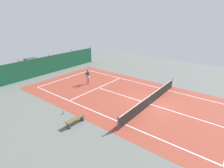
# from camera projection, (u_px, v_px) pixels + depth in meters

# --- Properties ---
(ground_plane) EXTENTS (36.00, 36.00, 0.00)m
(ground_plane) POSITION_uv_depth(u_px,v_px,m) (150.00, 104.00, 16.38)
(ground_plane) COLOR slate
(court_surface) EXTENTS (11.02, 26.60, 0.01)m
(court_surface) POSITION_uv_depth(u_px,v_px,m) (150.00, 104.00, 16.37)
(court_surface) COLOR brown
(court_surface) RESTS_ON ground
(tennis_net) EXTENTS (10.12, 0.10, 1.10)m
(tennis_net) POSITION_uv_depth(u_px,v_px,m) (151.00, 99.00, 16.19)
(tennis_net) COLOR black
(tennis_net) RESTS_ON ground
(back_fence) EXTENTS (16.30, 0.98, 2.70)m
(back_fence) POSITION_uv_depth(u_px,v_px,m) (48.00, 68.00, 25.24)
(back_fence) COLOR #14472D
(back_fence) RESTS_ON ground
(tennis_player) EXTENTS (0.76, 0.72, 1.64)m
(tennis_player) POSITION_uv_depth(u_px,v_px,m) (88.00, 76.00, 20.84)
(tennis_player) COLOR #9E7051
(tennis_player) RESTS_ON ground
(tennis_ball_near_player) EXTENTS (0.07, 0.07, 0.07)m
(tennis_ball_near_player) POSITION_uv_depth(u_px,v_px,m) (87.00, 70.00, 26.29)
(tennis_ball_near_player) COLOR #CCDB33
(tennis_ball_near_player) RESTS_ON ground
(tennis_ball_midcourt) EXTENTS (0.07, 0.07, 0.07)m
(tennis_ball_midcourt) POSITION_uv_depth(u_px,v_px,m) (73.00, 75.00, 24.10)
(tennis_ball_midcourt) COLOR #CCDB33
(tennis_ball_midcourt) RESTS_ON ground
(parked_car) EXTENTS (2.06, 4.22, 1.68)m
(parked_car) POSITION_uv_depth(u_px,v_px,m) (33.00, 64.00, 26.35)
(parked_car) COLOR black
(parked_car) RESTS_ON ground
(courtside_bench) EXTENTS (1.60, 0.40, 0.49)m
(courtside_bench) POSITION_uv_depth(u_px,v_px,m) (75.00, 120.00, 13.32)
(courtside_bench) COLOR brown
(courtside_bench) RESTS_ON ground
(water_bottle) EXTENTS (0.08, 0.08, 0.24)m
(water_bottle) POSITION_uv_depth(u_px,v_px,m) (64.00, 113.00, 14.77)
(water_bottle) COLOR #D84C38
(water_bottle) RESTS_ON ground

